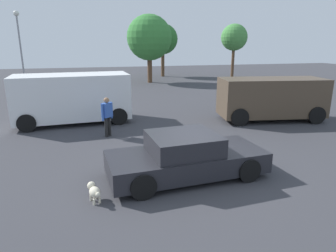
% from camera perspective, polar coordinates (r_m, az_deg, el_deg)
% --- Properties ---
extents(ground_plane, '(80.00, 80.00, 0.00)m').
position_cam_1_polar(ground_plane, '(8.57, 3.28, -8.92)').
color(ground_plane, '#38383D').
extents(sedan_foreground, '(4.39, 2.14, 1.22)m').
position_cam_1_polar(sedan_foreground, '(8.13, 3.40, -5.98)').
color(sedan_foreground, '#232328').
rests_on(sedan_foreground, ground_plane).
extents(dog, '(0.34, 0.58, 0.41)m').
position_cam_1_polar(dog, '(7.23, -14.08, -12.05)').
color(dog, beige).
rests_on(dog, ground_plane).
extents(van_white, '(5.13, 2.51, 2.22)m').
position_cam_1_polar(van_white, '(14.21, -17.92, 5.34)').
color(van_white, white).
rests_on(van_white, ground_plane).
extents(suv_dark, '(5.03, 2.67, 1.99)m').
position_cam_1_polar(suv_dark, '(14.84, 19.33, 5.19)').
color(suv_dark, '#4C3D2D').
rests_on(suv_dark, ground_plane).
extents(pedestrian, '(0.46, 0.45, 1.56)m').
position_cam_1_polar(pedestrian, '(11.74, -11.66, 2.34)').
color(pedestrian, black).
rests_on(pedestrian, ground_plane).
extents(light_post_near, '(0.44, 0.44, 6.14)m').
position_cam_1_polar(light_post_near, '(28.63, -26.80, 15.33)').
color(light_post_near, gray).
rests_on(light_post_near, ground_plane).
extents(tree_back_left, '(4.09, 4.09, 6.11)m').
position_cam_1_polar(tree_back_left, '(27.99, -3.63, 16.63)').
color(tree_back_left, brown).
rests_on(tree_back_left, ground_plane).
extents(tree_back_center, '(2.72, 2.72, 5.52)m').
position_cam_1_polar(tree_back_center, '(32.71, 12.64, 16.29)').
color(tree_back_center, brown).
rests_on(tree_back_center, ground_plane).
extents(tree_back_right, '(3.24, 3.24, 5.63)m').
position_cam_1_polar(tree_back_right, '(33.24, -1.04, 16.39)').
color(tree_back_right, brown).
rests_on(tree_back_right, ground_plane).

